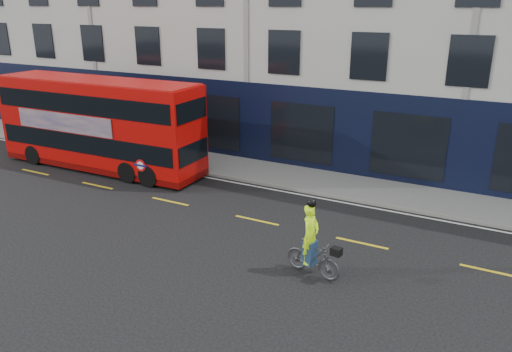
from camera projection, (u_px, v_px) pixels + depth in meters
The scene contains 8 objects.
ground at pixel (146, 215), 19.07m from camera, with size 120.00×120.00×0.00m, color black.
pavement at pixel (232, 167), 24.48m from camera, with size 60.00×3.00×0.12m, color slate.
kerb at pixel (216, 175), 23.22m from camera, with size 60.00×0.12×0.13m, color slate.
building_terrace at pixel (290, 6), 27.43m from camera, with size 50.00×10.07×15.00m.
road_edge_line at pixel (213, 178), 22.99m from camera, with size 58.00×0.10×0.01m, color silver.
lane_dashes at pixel (170, 201), 20.32m from camera, with size 58.00×0.12×0.01m, color gold, non-canonical shape.
bus at pixel (100, 124), 23.76m from camera, with size 10.79×2.66×4.33m.
cyclist at pixel (312, 250), 14.62m from camera, with size 1.88×0.83×2.41m.
Camera 1 is at (11.92, -13.53, 7.64)m, focal length 35.00 mm.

